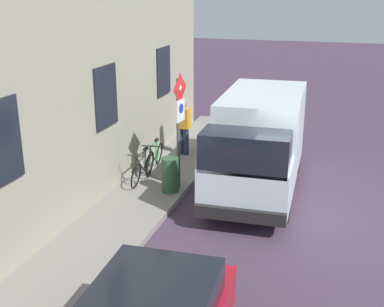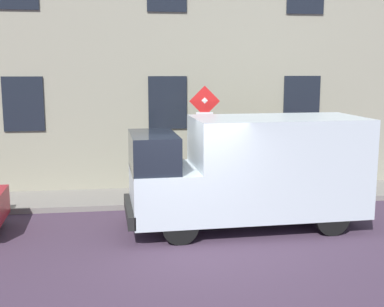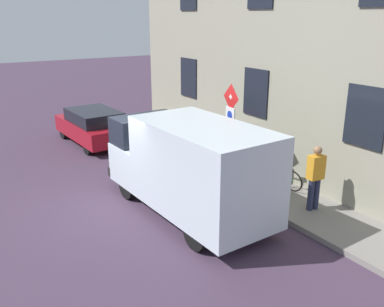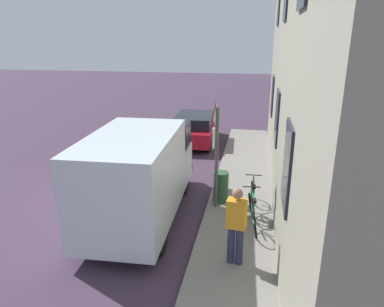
{
  "view_description": "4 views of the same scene",
  "coord_description": "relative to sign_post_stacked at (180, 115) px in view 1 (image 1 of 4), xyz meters",
  "views": [
    {
      "loc": [
        -0.65,
        10.8,
        5.16
      ],
      "look_at": [
        2.91,
        -0.5,
        1.19
      ],
      "focal_mm": 47.06,
      "sensor_mm": 36.0,
      "label": 1
    },
    {
      "loc": [
        -9.35,
        1.25,
        3.58
      ],
      "look_at": [
        3.1,
        -0.45,
        1.44
      ],
      "focal_mm": 46.88,
      "sensor_mm": 36.0,
      "label": 2
    },
    {
      "loc": [
        -3.88,
        -9.94,
        4.93
      ],
      "look_at": [
        2.45,
        -0.13,
        1.06
      ],
      "focal_mm": 38.92,
      "sensor_mm": 36.0,
      "label": 3
    },
    {
      "loc": [
        4.36,
        -9.89,
        4.72
      ],
      "look_at": [
        2.58,
        -0.22,
        1.48
      ],
      "focal_mm": 33.07,
      "sensor_mm": 36.0,
      "label": 4
    }
  ],
  "objects": [
    {
      "name": "sidewalk_slab",
      "position": [
        0.71,
        0.81,
        -2.01
      ],
      "size": [
        1.84,
        16.47,
        0.14
      ],
      "primitive_type": "cube",
      "color": "gray",
      "rests_on": "ground_plane"
    },
    {
      "name": "bicycle_green",
      "position": [
        1.08,
        -0.93,
        -1.57
      ],
      "size": [
        0.46,
        1.71,
        0.89
      ],
      "rotation": [
        0.0,
        0.0,
        1.69
      ],
      "color": "black",
      "rests_on": "sidewalk_slab"
    },
    {
      "name": "building_facade",
      "position": [
        1.98,
        0.81,
        2.0
      ],
      "size": [
        0.75,
        14.47,
        8.15
      ],
      "color": "gray",
      "rests_on": "ground_plane"
    },
    {
      "name": "ground_plane",
      "position": [
        -3.33,
        0.81,
        -2.08
      ],
      "size": [
        80.0,
        80.0,
        0.0
      ],
      "primitive_type": "plane",
      "color": "#413043"
    },
    {
      "name": "pedestrian",
      "position": [
        0.75,
        -2.56,
        -1.01
      ],
      "size": [
        0.43,
        0.31,
        1.72
      ],
      "rotation": [
        0.0,
        0.0,
        1.44
      ],
      "color": "#262B47",
      "rests_on": "sidewalk_slab"
    },
    {
      "name": "sign_post_stacked",
      "position": [
        0.0,
        0.0,
        0.0
      ],
      "size": [
        0.17,
        0.56,
        2.88
      ],
      "color": "#474C47",
      "rests_on": "sidewalk_slab"
    },
    {
      "name": "delivery_van",
      "position": [
        -1.91,
        -0.76,
        -0.75
      ],
      "size": [
        2.2,
        5.4,
        2.5
      ],
      "rotation": [
        0.0,
        0.0,
        1.61
      ],
      "color": "silver",
      "rests_on": "ground_plane"
    },
    {
      "name": "bicycle_black",
      "position": [
        1.08,
        -0.08,
        -1.57
      ],
      "size": [
        0.46,
        1.71,
        0.89
      ],
      "rotation": [
        0.0,
        0.0,
        1.61
      ],
      "color": "black",
      "rests_on": "sidewalk_slab"
    },
    {
      "name": "litter_bin",
      "position": [
        0.14,
        0.38,
        -1.49
      ],
      "size": [
        0.44,
        0.44,
        0.9
      ],
      "primitive_type": "cylinder",
      "color": "#2D5133",
      "rests_on": "sidewalk_slab"
    }
  ]
}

